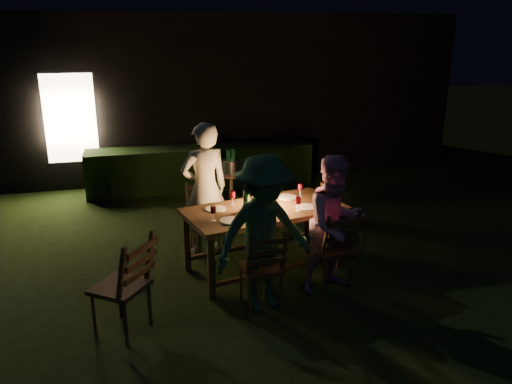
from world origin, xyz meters
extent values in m
plane|color=black|center=(0.00, 0.00, 0.00)|extent=(40.00, 40.00, 0.00)
cube|color=black|center=(0.00, 6.20, 1.60)|extent=(10.00, 4.00, 3.20)
cube|color=#FFE5B2|center=(-2.80, 4.21, 1.35)|extent=(0.90, 0.06, 1.60)
cube|color=black|center=(-0.50, 3.75, 0.40)|extent=(4.20, 0.70, 0.80)
cube|color=#492D18|center=(-0.25, 0.10, 0.76)|extent=(2.07, 1.35, 0.06)
cube|color=#492D18|center=(-1.02, -0.47, 0.35)|extent=(0.07, 0.07, 0.70)
cube|color=#492D18|center=(-1.19, 0.29, 0.35)|extent=(0.07, 0.07, 0.70)
cube|color=#492D18|center=(0.68, -0.08, 0.35)|extent=(0.07, 0.07, 0.70)
cube|color=#492D18|center=(0.51, 0.68, 0.35)|extent=(0.07, 0.07, 0.70)
cube|color=#492D18|center=(-0.52, -0.73, 0.43)|extent=(0.45, 0.43, 0.04)
cube|color=#492D18|center=(-0.51, -0.91, 0.69)|extent=(0.43, 0.18, 0.49)
cube|color=#492D18|center=(0.35, -0.53, 0.46)|extent=(0.52, 0.51, 0.04)
cube|color=#492D18|center=(0.39, -0.71, 0.74)|extent=(0.47, 0.24, 0.52)
cube|color=#492D18|center=(-0.86, 0.74, 0.44)|extent=(0.50, 0.48, 0.04)
cube|color=#492D18|center=(-0.89, 0.92, 0.71)|extent=(0.45, 0.22, 0.51)
cube|color=#492D18|center=(0.12, 0.96, 0.48)|extent=(0.56, 0.55, 0.04)
cube|color=#492D18|center=(0.07, 1.16, 0.78)|extent=(0.49, 0.26, 0.55)
cube|color=#492D18|center=(0.96, 0.38, 0.46)|extent=(0.48, 0.49, 0.04)
cube|color=#492D18|center=(0.77, 0.36, 0.75)|extent=(0.20, 0.47, 0.53)
cube|color=#492D18|center=(-1.97, -0.90, 0.48)|extent=(0.65, 0.65, 0.04)
cube|color=#492D18|center=(-1.81, -1.03, 0.79)|extent=(0.41, 0.47, 0.56)
imported|color=silver|center=(-0.88, 0.80, 0.88)|extent=(0.72, 0.55, 1.75)
imported|color=#C889B6|center=(0.37, -0.59, 0.79)|extent=(0.88, 0.75, 1.57)
imported|color=#2E5D3A|center=(-0.51, -0.80, 0.84)|extent=(1.19, 0.85, 1.67)
cube|color=white|center=(-0.22, 0.16, 0.81)|extent=(0.15, 0.15, 0.03)
cube|color=white|center=(-0.22, 0.16, 1.13)|extent=(0.16, 0.16, 0.03)
cylinder|color=#FF9E3F|center=(-0.22, 0.16, 0.92)|extent=(0.09, 0.09, 0.18)
cylinder|color=white|center=(-0.84, 0.20, 0.80)|extent=(0.25, 0.25, 0.01)
cylinder|color=white|center=(-0.74, -0.23, 0.80)|extent=(0.25, 0.25, 0.01)
cylinder|color=white|center=(0.14, 0.42, 0.80)|extent=(0.25, 0.25, 0.01)
cylinder|color=white|center=(0.23, -0.01, 0.80)|extent=(0.25, 0.25, 0.01)
cylinder|color=#0F471E|center=(-0.50, 0.05, 0.93)|extent=(0.07, 0.07, 0.28)
cube|color=red|center=(-0.33, -0.24, 0.80)|extent=(0.18, 0.14, 0.01)
cube|color=red|center=(0.35, -0.07, 0.80)|extent=(0.18, 0.14, 0.01)
cube|color=black|center=(-0.79, -0.33, 0.80)|extent=(0.14, 0.07, 0.01)
cylinder|color=olive|center=(-0.20, 2.40, 0.60)|extent=(0.46, 0.46, 0.04)
cylinder|color=olive|center=(-0.20, 2.40, 0.30)|extent=(0.05, 0.05, 0.60)
cylinder|color=#A5A8AD|center=(-0.20, 2.40, 0.73)|extent=(0.30, 0.30, 0.22)
cylinder|color=#0F471E|center=(-0.25, 2.36, 0.78)|extent=(0.07, 0.07, 0.32)
cylinder|color=#0F471E|center=(-0.15, 2.44, 0.78)|extent=(0.07, 0.07, 0.32)
camera|label=1|loc=(-1.77, -5.39, 2.80)|focal=35.00mm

